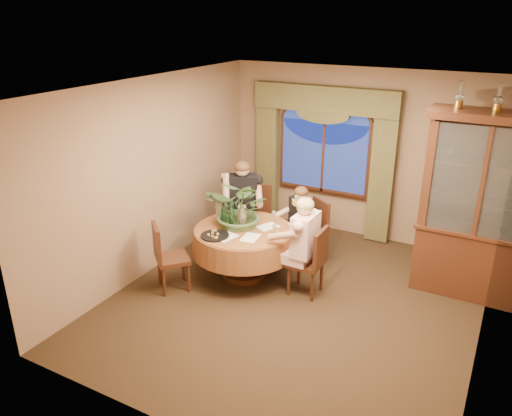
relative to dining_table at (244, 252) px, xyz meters
The scene contains 34 objects.
floor 1.05m from the dining_table, 16.88° to the right, with size 5.00×5.00×0.00m, color black.
wall_back 2.61m from the dining_table, 67.07° to the left, with size 4.50×4.50×0.00m, color #826146.
wall_right 3.36m from the dining_table, ahead, with size 5.00×5.00×0.00m, color #826146.
ceiling 2.62m from the dining_table, 16.88° to the right, with size 5.00×5.00×0.00m, color white.
window 2.36m from the dining_table, 81.07° to the left, with size 1.62×0.10×1.32m, color navy, non-canonical shape.
arched_transom 2.76m from the dining_table, 81.07° to the left, with size 1.60×0.06×0.44m, color navy, non-canonical shape.
drapery_left 2.35m from the dining_table, 108.29° to the left, with size 0.38×0.14×2.32m, color #4A4622.
drapery_right 2.63m from the dining_table, 56.88° to the left, with size 0.38×0.14×2.32m, color #4A4622.
swag_valance 2.83m from the dining_table, 80.73° to the left, with size 2.45×0.16×0.42m, color #4A4622, non-canonical shape.
dining_table is the anchor object (origin of this frame).
china_cabinet 3.20m from the dining_table, 19.82° to the left, with size 1.53×0.60×2.48m, color #361B11.
oil_lamp_left 3.51m from the dining_table, 22.96° to the left, with size 0.11×0.11×0.34m, color #A5722D, non-canonical shape.
oil_lamp_center 3.83m from the dining_table, 19.82° to the left, with size 0.11×0.11×0.34m, color #A5722D, non-canonical shape.
chair_right 0.97m from the dining_table, ahead, with size 0.42×0.42×0.96m, color black.
chair_back_right 1.09m from the dining_table, 54.10° to the left, with size 0.42×0.42×0.96m, color black.
chair_back 1.09m from the dining_table, 108.29° to the left, with size 0.42×0.42×0.96m, color black.
chair_front_left 1.03m from the dining_table, 132.02° to the right, with size 0.42×0.42×0.96m, color black.
person_pink 1.00m from the dining_table, ahead, with size 0.50×0.46×1.39m, color beige, non-canonical shape.
person_back 1.01m from the dining_table, 120.61° to the left, with size 0.53×0.48×1.47m, color black, non-canonical shape.
person_scarf 1.00m from the dining_table, 56.73° to the left, with size 0.44×0.40×1.22m, color black, non-canonical shape.
stoneware_vase 0.54m from the dining_table, 127.13° to the left, with size 0.15×0.15×0.28m, color #8C755D, non-canonical shape.
centerpiece_plant 0.99m from the dining_table, 132.05° to the left, with size 0.94×1.04×0.81m, color #3B5730.
olive_bowl 0.40m from the dining_table, 27.31° to the right, with size 0.17×0.17×0.05m, color #46502D.
cheese_platter 0.60m from the dining_table, 117.23° to the right, with size 0.39×0.39×0.02m, color black.
wine_bottle_0 0.73m from the dining_table, 168.45° to the left, with size 0.07×0.07×0.33m, color tan.
wine_bottle_1 0.57m from the dining_table, 168.49° to the right, with size 0.07×0.07×0.33m, color black.
wine_bottle_2 0.63m from the dining_table, behind, with size 0.07×0.07×0.33m, color black.
wine_bottle_3 0.65m from the dining_table, 147.22° to the left, with size 0.07×0.07×0.33m, color black.
tasting_paper_0 0.50m from the dining_table, 43.74° to the right, with size 0.21×0.30×0.00m, color white.
tasting_paper_1 0.52m from the dining_table, 37.80° to the left, with size 0.21×0.30×0.00m, color white.
tasting_paper_2 0.53m from the dining_table, 99.92° to the right, with size 0.21×0.30×0.00m, color white.
wine_glass_person_pink 0.68m from the dining_table, ahead, with size 0.07×0.07×0.18m, color silver, non-canonical shape.
wine_glass_person_back 0.68m from the dining_table, 120.61° to the left, with size 0.07×0.07×0.18m, color silver, non-canonical shape.
wine_glass_person_scarf 0.68m from the dining_table, 56.73° to the left, with size 0.07×0.07×0.18m, color silver, non-canonical shape.
Camera 1 is at (2.25, -5.27, 3.62)m, focal length 35.00 mm.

